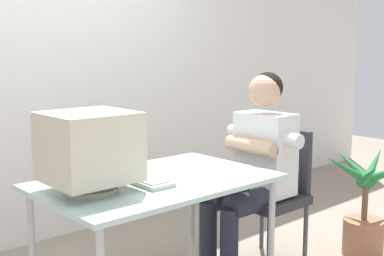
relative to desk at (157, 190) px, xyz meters
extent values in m
cube|color=silver|center=(0.30, 1.40, 0.83)|extent=(8.00, 0.10, 3.00)
cylinder|color=#B7B7BC|center=(0.56, -0.34, -0.32)|extent=(0.04, 0.04, 0.70)
cylinder|color=#B7B7BC|center=(-0.56, 0.34, -0.32)|extent=(0.04, 0.04, 0.70)
cylinder|color=#B7B7BC|center=(0.56, 0.34, -0.32)|extent=(0.04, 0.04, 0.70)
cube|color=silver|center=(0.00, 0.00, 0.05)|extent=(1.24, 0.80, 0.03)
cylinder|color=beige|center=(-0.38, 0.03, 0.07)|extent=(0.27, 0.27, 0.02)
cylinder|color=beige|center=(-0.38, 0.03, 0.10)|extent=(0.06, 0.06, 0.03)
cube|color=beige|center=(-0.38, 0.03, 0.28)|extent=(0.40, 0.39, 0.33)
cube|color=black|center=(-0.17, 0.03, 0.28)|extent=(0.01, 0.33, 0.27)
cube|color=silver|center=(-0.09, 0.03, 0.07)|extent=(0.16, 0.46, 0.02)
cube|color=beige|center=(-0.09, 0.03, 0.09)|extent=(0.14, 0.41, 0.01)
cylinder|color=#4C4C51|center=(0.70, -0.21, -0.46)|extent=(0.03, 0.03, 0.41)
cylinder|color=#4C4C51|center=(1.08, -0.21, -0.46)|extent=(0.03, 0.03, 0.41)
cylinder|color=#4C4C51|center=(0.70, 0.17, -0.46)|extent=(0.03, 0.03, 0.41)
cylinder|color=#4C4C51|center=(1.08, 0.17, -0.46)|extent=(0.03, 0.03, 0.41)
cube|color=#2D2D33|center=(0.89, -0.02, -0.23)|extent=(0.44, 0.44, 0.06)
cube|color=#2D2D33|center=(1.09, -0.02, 0.01)|extent=(0.04, 0.39, 0.42)
cube|color=silver|center=(0.87, -0.02, 0.08)|extent=(0.22, 0.37, 0.52)
sphere|color=tan|center=(0.85, -0.02, 0.49)|extent=(0.21, 0.21, 0.21)
sphere|color=black|center=(0.88, -0.02, 0.51)|extent=(0.20, 0.20, 0.20)
cylinder|color=#262838|center=(0.66, -0.11, -0.18)|extent=(0.42, 0.14, 0.14)
cylinder|color=#262838|center=(0.66, 0.07, -0.18)|extent=(0.42, 0.14, 0.14)
cylinder|color=#262838|center=(0.45, -0.11, -0.42)|extent=(0.11, 0.11, 0.49)
cylinder|color=#262838|center=(0.45, 0.07, -0.42)|extent=(0.11, 0.11, 0.49)
cylinder|color=silver|center=(0.85, -0.24, 0.20)|extent=(0.09, 0.14, 0.09)
cylinder|color=silver|center=(0.85, 0.19, 0.20)|extent=(0.09, 0.14, 0.09)
cylinder|color=tan|center=(0.73, -0.02, 0.15)|extent=(0.09, 0.37, 0.09)
cylinder|color=#9E6647|center=(1.50, -0.39, -0.54)|extent=(0.28, 0.28, 0.25)
cylinder|color=brown|center=(1.50, -0.39, -0.28)|extent=(0.04, 0.04, 0.28)
cone|color=#24753C|center=(1.64, -0.37, -0.06)|extent=(0.38, 0.14, 0.27)
cone|color=#24753C|center=(1.56, -0.26, -0.07)|extent=(0.19, 0.37, 0.27)
cone|color=#24753C|center=(1.39, -0.32, -0.06)|extent=(0.35, 0.25, 0.29)
cone|color=#24753C|center=(1.39, -0.46, -0.07)|extent=(0.33, 0.29, 0.28)
cylinder|color=blue|center=(-0.14, 0.28, 0.11)|extent=(0.09, 0.09, 0.09)
torus|color=blue|center=(-0.14, 0.33, 0.11)|extent=(0.06, 0.01, 0.06)
camera|label=1|loc=(-1.57, -2.05, 0.73)|focal=46.40mm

